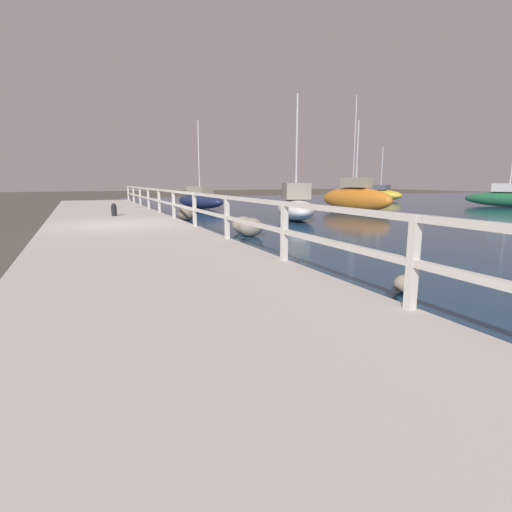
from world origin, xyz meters
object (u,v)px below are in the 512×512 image
Objects in this scene: sailboat_gray at (352,197)px; sailboat_green at (508,198)px; sailboat_white at (296,206)px; sailboat_yellow at (380,194)px; sailboat_navy at (200,200)px; mooring_bollard at (114,210)px; sailboat_orange at (355,198)px.

sailboat_green is at bearing -53.52° from sailboat_gray.
sailboat_white reaches higher than sailboat_yellow.
sailboat_green is at bearing -103.07° from sailboat_yellow.
sailboat_gray is at bearing 134.84° from sailboat_green.
sailboat_green is 10.27m from sailboat_gray.
sailboat_navy is at bearing 152.55° from sailboat_gray.
mooring_bollard is 0.10× the size of sailboat_orange.
sailboat_green reaches higher than mooring_bollard.
mooring_bollard is at bearing 178.59° from sailboat_orange.
mooring_bollard is at bearing -179.44° from sailboat_gray.
sailboat_green is at bearing -37.89° from sailboat_navy.
mooring_bollard is 0.07× the size of sailboat_green.
sailboat_white is 1.16× the size of sailboat_yellow.
sailboat_navy reaches higher than mooring_bollard.
sailboat_gray is at bearing -168.22° from sailboat_yellow.
sailboat_white is at bearing -160.13° from sailboat_gray.
mooring_bollard is 0.07× the size of sailboat_gray.
sailboat_gray is (-8.66, 5.53, -0.01)m from sailboat_green.
sailboat_navy is 1.16× the size of sailboat_yellow.
sailboat_orange reaches higher than mooring_bollard.
sailboat_gray is (16.61, 6.56, 0.00)m from mooring_bollard.
sailboat_white is (-17.66, -2.26, 0.00)m from sailboat_green.
mooring_bollard is at bearing -169.78° from sailboat_white.
sailboat_navy is 17.90m from sailboat_yellow.
sailboat_green reaches higher than sailboat_navy.
sailboat_yellow is (-1.97, 10.33, -0.06)m from sailboat_green.
mooring_bollard is 13.52m from sailboat_orange.
mooring_bollard is at bearing -177.89° from sailboat_yellow.
sailboat_yellow is at bearing 25.98° from mooring_bollard.
sailboat_orange is (7.60, -5.78, 0.21)m from sailboat_navy.
sailboat_white is 0.72× the size of sailboat_gray.
sailboat_gray is 5.59m from sailboat_orange.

